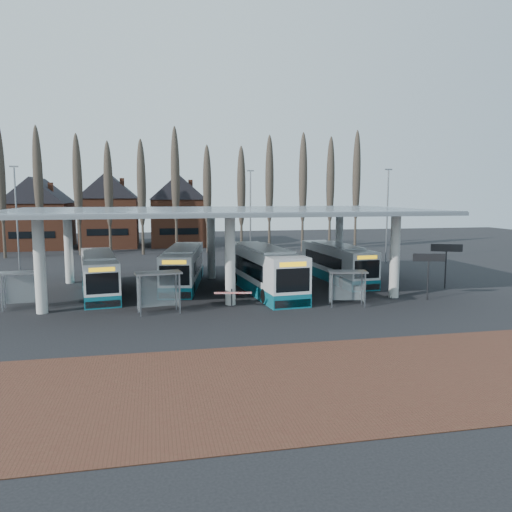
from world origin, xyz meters
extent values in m
plane|color=black|center=(0.00, 0.00, 0.00)|extent=(140.00, 140.00, 0.00)
cube|color=#512F20|center=(0.00, -12.00, 0.01)|extent=(70.00, 10.00, 0.03)
cylinder|color=silver|center=(-12.00, 2.50, 3.00)|extent=(0.70, 0.70, 6.00)
cylinder|color=silver|center=(-12.00, 13.50, 3.00)|extent=(0.70, 0.70, 6.00)
cylinder|color=silver|center=(0.00, 2.50, 3.00)|extent=(0.70, 0.70, 6.00)
cylinder|color=silver|center=(0.00, 13.50, 3.00)|extent=(0.70, 0.70, 6.00)
cylinder|color=silver|center=(12.00, 2.50, 3.00)|extent=(0.70, 0.70, 6.00)
cylinder|color=silver|center=(12.00, 13.50, 3.00)|extent=(0.70, 0.70, 6.00)
cube|color=gray|center=(0.00, 8.00, 6.25)|extent=(32.00, 16.00, 0.12)
cube|color=silver|center=(0.00, 8.00, 6.32)|extent=(31.50, 15.50, 0.04)
cone|color=#473D33|center=(-22.00, 33.00, 7.25)|extent=(0.36, 0.36, 14.50)
ellipsoid|color=#473D33|center=(-22.00, 33.00, 8.99)|extent=(1.10, 1.10, 11.02)
cone|color=#473D33|center=(-18.00, 33.00, 7.25)|extent=(0.36, 0.36, 14.50)
ellipsoid|color=#473D33|center=(-18.00, 33.00, 8.99)|extent=(1.10, 1.10, 11.02)
cone|color=#473D33|center=(-14.00, 33.00, 7.25)|extent=(0.36, 0.36, 14.50)
ellipsoid|color=#473D33|center=(-14.00, 33.00, 8.99)|extent=(1.10, 1.10, 11.02)
cone|color=#473D33|center=(-10.00, 33.00, 7.25)|extent=(0.36, 0.36, 14.50)
ellipsoid|color=#473D33|center=(-10.00, 33.00, 8.99)|extent=(1.10, 1.10, 11.02)
cone|color=#473D33|center=(-6.00, 33.00, 7.25)|extent=(0.36, 0.36, 14.50)
ellipsoid|color=#473D33|center=(-6.00, 33.00, 8.99)|extent=(1.10, 1.10, 11.02)
cone|color=#473D33|center=(-2.00, 33.00, 7.25)|extent=(0.36, 0.36, 14.50)
ellipsoid|color=#473D33|center=(-2.00, 33.00, 8.99)|extent=(1.10, 1.10, 11.02)
cone|color=#473D33|center=(2.00, 33.00, 7.25)|extent=(0.36, 0.36, 14.50)
ellipsoid|color=#473D33|center=(2.00, 33.00, 8.99)|extent=(1.10, 1.10, 11.02)
cone|color=#473D33|center=(6.00, 33.00, 7.25)|extent=(0.36, 0.36, 14.50)
ellipsoid|color=#473D33|center=(6.00, 33.00, 8.99)|extent=(1.10, 1.10, 11.02)
cone|color=#473D33|center=(10.00, 33.00, 7.25)|extent=(0.36, 0.36, 14.50)
ellipsoid|color=#473D33|center=(10.00, 33.00, 8.99)|extent=(1.10, 1.10, 11.02)
cone|color=#473D33|center=(14.00, 33.00, 7.25)|extent=(0.36, 0.36, 14.50)
ellipsoid|color=#473D33|center=(14.00, 33.00, 8.99)|extent=(1.10, 1.10, 11.02)
cone|color=#473D33|center=(18.00, 33.00, 7.25)|extent=(0.36, 0.36, 14.50)
ellipsoid|color=#473D33|center=(18.00, 33.00, 8.99)|extent=(1.10, 1.10, 11.02)
cone|color=#473D33|center=(22.00, 33.00, 7.25)|extent=(0.36, 0.36, 14.50)
ellipsoid|color=#473D33|center=(22.00, 33.00, 8.99)|extent=(1.10, 1.10, 11.02)
cube|color=brown|center=(-20.50, 44.00, 3.50)|extent=(8.00, 10.00, 7.00)
pyramid|color=black|center=(-20.50, 44.00, 10.50)|extent=(8.30, 10.30, 3.50)
cube|color=brown|center=(-11.00, 44.00, 3.50)|extent=(8.00, 10.00, 7.00)
pyramid|color=black|center=(-11.00, 44.00, 10.50)|extent=(8.30, 10.30, 3.50)
cube|color=brown|center=(-1.50, 44.00, 3.50)|extent=(8.00, 10.00, 7.00)
pyramid|color=black|center=(-1.50, 44.00, 10.50)|extent=(8.30, 10.30, 3.50)
cylinder|color=slate|center=(-18.00, 22.00, 5.00)|extent=(0.16, 0.16, 10.00)
cube|color=slate|center=(-18.00, 22.00, 10.10)|extent=(0.80, 0.15, 0.15)
cylinder|color=slate|center=(6.00, 26.00, 5.00)|extent=(0.16, 0.16, 10.00)
cube|color=slate|center=(6.00, 26.00, 10.10)|extent=(0.80, 0.15, 0.15)
cylinder|color=slate|center=(20.00, 20.00, 5.00)|extent=(0.16, 0.16, 10.00)
cube|color=slate|center=(20.00, 20.00, 10.10)|extent=(0.80, 0.15, 0.15)
cube|color=silver|center=(-9.10, 8.33, 1.65)|extent=(3.86, 11.20, 2.56)
cube|color=#0E5B6C|center=(-9.10, 8.33, 0.41)|extent=(3.88, 11.22, 0.82)
cube|color=silver|center=(-9.10, 8.33, 2.97)|extent=(3.01, 6.82, 0.16)
cube|color=black|center=(-9.17, 8.78, 1.74)|extent=(3.46, 8.16, 1.01)
cube|color=black|center=(-8.33, 2.91, 1.69)|extent=(2.04, 0.34, 1.37)
cube|color=black|center=(-9.88, 13.75, 1.74)|extent=(1.97, 0.33, 1.10)
cube|color=#ECAE0D|center=(-8.33, 2.91, 2.61)|extent=(1.62, 0.28, 0.27)
cube|color=black|center=(-8.33, 2.92, 0.32)|extent=(2.21, 0.39, 0.46)
cylinder|color=black|center=(-9.66, 4.74, 0.44)|extent=(0.38, 0.91, 0.88)
cylinder|color=black|center=(-7.57, 5.04, 0.44)|extent=(0.38, 0.91, 0.88)
cylinder|color=black|center=(-10.60, 11.35, 0.44)|extent=(0.38, 0.91, 0.88)
cylinder|color=black|center=(-8.51, 11.65, 0.44)|extent=(0.38, 0.91, 0.88)
cube|color=silver|center=(-2.67, 10.40, 1.71)|extent=(4.31, 11.63, 2.66)
cube|color=#0E5B6C|center=(-2.67, 10.40, 0.43)|extent=(4.33, 11.66, 0.85)
cube|color=silver|center=(-2.67, 10.40, 3.08)|extent=(3.30, 7.10, 0.17)
cube|color=black|center=(-2.59, 10.87, 1.80)|extent=(3.81, 8.50, 1.04)
cube|color=black|center=(-3.62, 4.80, 1.76)|extent=(2.11, 0.42, 1.42)
cube|color=black|center=(-1.71, 15.99, 1.80)|extent=(2.04, 0.40, 1.14)
cube|color=#ECAE0D|center=(-3.62, 4.80, 2.70)|extent=(1.68, 0.33, 0.28)
cube|color=black|center=(-3.62, 4.81, 0.33)|extent=(2.28, 0.46, 0.47)
cylinder|color=black|center=(-4.36, 7.03, 0.46)|extent=(0.42, 0.94, 0.91)
cylinder|color=black|center=(-2.19, 6.66, 0.46)|extent=(0.42, 0.94, 0.91)
cylinder|color=black|center=(-3.19, 13.86, 0.46)|extent=(0.42, 0.94, 0.91)
cylinder|color=black|center=(-1.03, 13.49, 0.46)|extent=(0.42, 0.94, 0.91)
cube|color=silver|center=(3.23, 6.54, 1.87)|extent=(3.72, 12.62, 2.90)
cube|color=#0E5B6C|center=(3.23, 6.54, 0.47)|extent=(3.74, 12.64, 0.93)
cube|color=silver|center=(3.23, 6.54, 3.37)|extent=(3.02, 7.64, 0.19)
cube|color=black|center=(3.19, 7.05, 1.97)|extent=(3.46, 9.15, 1.14)
cube|color=black|center=(3.77, 0.36, 1.92)|extent=(2.32, 0.27, 1.55)
cube|color=black|center=(2.69, 12.71, 1.97)|extent=(2.24, 0.26, 1.24)
cube|color=#ECAE0D|center=(3.77, 0.36, 2.95)|extent=(1.85, 0.21, 0.31)
cube|color=black|center=(3.77, 0.37, 0.36)|extent=(2.51, 0.30, 0.52)
cylinder|color=black|center=(2.38, 2.51, 0.50)|extent=(0.38, 1.02, 0.99)
cylinder|color=black|center=(4.77, 2.72, 0.50)|extent=(0.38, 1.02, 0.99)
cylinder|color=black|center=(1.72, 10.05, 0.50)|extent=(0.38, 1.02, 0.99)
cylinder|color=black|center=(4.11, 10.26, 0.50)|extent=(0.38, 1.02, 0.99)
cube|color=silver|center=(10.66, 10.51, 1.68)|extent=(3.02, 11.31, 2.61)
cube|color=#0E5B6C|center=(10.66, 10.51, 0.42)|extent=(3.04, 11.32, 0.84)
cube|color=silver|center=(10.66, 10.51, 3.03)|extent=(2.52, 6.82, 0.17)
cube|color=black|center=(10.63, 10.98, 1.77)|extent=(2.88, 8.18, 1.03)
cube|color=black|center=(10.98, 4.95, 1.72)|extent=(2.09, 0.18, 1.40)
cube|color=black|center=(10.33, 16.08, 1.77)|extent=(2.02, 0.17, 1.12)
cube|color=#ECAE0D|center=(10.98, 4.95, 2.66)|extent=(1.66, 0.14, 0.28)
cube|color=black|center=(10.98, 4.96, 0.33)|extent=(2.26, 0.21, 0.47)
cylinder|color=black|center=(9.79, 6.91, 0.45)|extent=(0.31, 0.91, 0.89)
cylinder|color=black|center=(11.94, 7.04, 0.45)|extent=(0.31, 0.91, 0.89)
cylinder|color=black|center=(9.39, 13.71, 0.45)|extent=(0.31, 0.91, 0.89)
cylinder|color=black|center=(11.54, 13.83, 0.45)|extent=(0.31, 0.91, 0.89)
cube|color=gray|center=(-14.54, 3.36, 1.18)|extent=(0.08, 0.08, 2.35)
cube|color=gray|center=(-12.29, 3.58, 1.18)|extent=(0.08, 0.08, 2.35)
cube|color=gray|center=(-14.65, 4.39, 1.18)|extent=(0.08, 0.08, 2.35)
cube|color=gray|center=(-12.40, 4.61, 1.18)|extent=(0.08, 0.08, 2.35)
cube|color=gray|center=(-13.47, 3.99, 2.40)|extent=(2.76, 1.58, 0.09)
cube|color=silver|center=(-13.53, 4.55, 1.22)|extent=(2.25, 0.27, 1.88)
cube|color=silver|center=(-14.64, 3.87, 1.22)|extent=(0.14, 1.03, 1.88)
cube|color=silver|center=(-12.30, 4.10, 1.22)|extent=(0.14, 1.03, 1.88)
cube|color=gray|center=(-5.90, 0.26, 1.26)|extent=(0.09, 0.09, 2.53)
cube|color=gray|center=(-3.50, 0.62, 1.26)|extent=(0.09, 0.09, 2.53)
cube|color=gray|center=(-6.06, 1.35, 1.26)|extent=(0.09, 0.09, 2.53)
cube|color=gray|center=(-3.66, 1.72, 1.26)|extent=(0.09, 0.09, 2.53)
cube|color=gray|center=(-4.78, 0.99, 2.58)|extent=(3.01, 1.82, 0.10)
cube|color=silver|center=(-4.87, 1.59, 1.31)|extent=(2.40, 0.40, 2.02)
cube|color=silver|center=(-6.03, 0.80, 1.31)|extent=(0.21, 1.10, 2.02)
cube|color=silver|center=(-3.53, 1.17, 1.31)|extent=(0.21, 1.10, 2.02)
cube|color=gray|center=(6.43, 0.27, 1.14)|extent=(0.09, 0.09, 2.28)
cube|color=gray|center=(8.57, -0.15, 1.14)|extent=(0.09, 0.09, 2.28)
cube|color=gray|center=(6.62, 1.26, 1.14)|extent=(0.09, 0.09, 2.28)
cube|color=gray|center=(8.77, 0.83, 1.14)|extent=(0.09, 0.09, 2.28)
cube|color=gray|center=(7.60, 0.55, 2.32)|extent=(2.75, 1.74, 0.09)
cube|color=silver|center=(7.70, 1.09, 1.18)|extent=(2.15, 0.46, 1.82)
cube|color=silver|center=(6.48, 0.77, 1.18)|extent=(0.23, 0.99, 1.82)
cube|color=silver|center=(8.71, 0.33, 1.18)|extent=(0.23, 0.99, 1.82)
cylinder|color=black|center=(13.98, 1.29, 1.61)|extent=(0.10, 0.10, 3.23)
cube|color=black|center=(13.98, 1.29, 3.02)|extent=(2.18, 0.64, 0.55)
cylinder|color=black|center=(17.63, 4.87, 1.73)|extent=(0.11, 0.11, 3.47)
cube|color=black|center=(17.63, 4.87, 3.25)|extent=(2.24, 1.06, 0.60)
cube|color=black|center=(-0.02, 1.81, 0.61)|extent=(0.09, 0.09, 1.22)
cube|color=red|center=(-0.02, 1.25, 1.06)|extent=(2.43, 0.53, 0.11)
camera|label=1|loc=(-5.03, -30.34, 7.45)|focal=35.00mm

